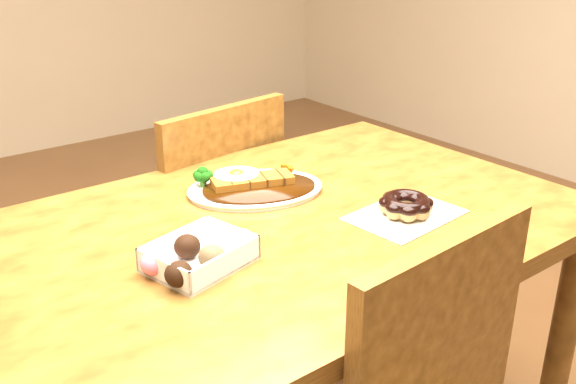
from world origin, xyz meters
TOP-DOWN VIEW (x-y plane):
  - table at (0.00, 0.00)m, footprint 1.20×0.80m
  - chair_far at (0.10, 0.54)m, footprint 0.48×0.48m
  - katsu_curry_plate at (0.03, 0.15)m, footprint 0.35×0.30m
  - donut_box at (-0.24, -0.06)m, footprint 0.21×0.17m
  - pon_de_ring at (0.20, -0.14)m, footprint 0.24×0.17m

SIDE VIEW (x-z plane):
  - chair_far at x=0.10m, z-range 0.04..0.91m
  - table at x=0.00m, z-range 0.28..1.03m
  - katsu_curry_plate at x=0.03m, z-range 0.74..0.79m
  - pon_de_ring at x=0.20m, z-range 0.75..0.79m
  - donut_box at x=-0.24m, z-range 0.75..0.80m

